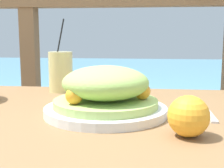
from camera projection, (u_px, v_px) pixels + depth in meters
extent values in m
cube|color=olive|center=(111.00, 120.00, 0.79)|extent=(1.15, 0.71, 0.04)
cube|color=brown|center=(33.00, 118.00, 1.50)|extent=(0.07, 0.07, 1.03)
cube|color=#568EA8|center=(140.00, 89.00, 3.94)|extent=(12.00, 4.00, 0.46)
cylinder|color=silver|center=(106.00, 110.00, 0.76)|extent=(0.30, 0.30, 0.02)
cylinder|color=#A8C66B|center=(106.00, 103.00, 0.76)|extent=(0.25, 0.25, 0.02)
ellipsoid|color=#9EC660|center=(106.00, 83.00, 0.75)|extent=(0.21, 0.21, 0.08)
sphere|color=#F9A328|center=(142.00, 91.00, 0.75)|extent=(0.04, 0.04, 0.04)
sphere|color=#F9A328|center=(89.00, 86.00, 0.83)|extent=(0.04, 0.04, 0.04)
sphere|color=#F9A328|center=(74.00, 96.00, 0.70)|extent=(0.04, 0.04, 0.04)
cylinder|color=#DBCC7F|center=(61.00, 72.00, 1.06)|extent=(0.08, 0.08, 0.14)
cylinder|color=black|center=(58.00, 50.00, 1.06)|extent=(0.04, 0.05, 0.21)
cube|color=silver|center=(182.00, 118.00, 0.72)|extent=(0.02, 0.18, 0.00)
cube|color=silver|center=(208.00, 113.00, 0.77)|extent=(0.02, 0.18, 0.00)
sphere|color=#F9A328|center=(189.00, 116.00, 0.59)|extent=(0.08, 0.08, 0.08)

